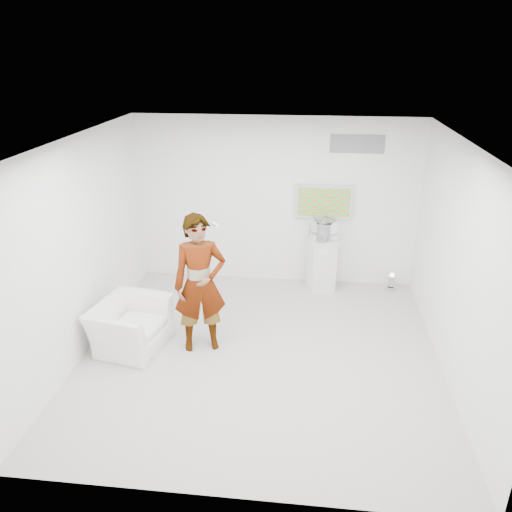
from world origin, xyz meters
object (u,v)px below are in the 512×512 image
(tv, at_px, (324,202))
(pedestal, at_px, (321,264))
(person, at_px, (200,284))
(floor_uplight, at_px, (391,282))
(armchair, at_px, (130,325))

(tv, distance_m, pedestal, 1.11)
(person, xyz_separation_m, floor_uplight, (2.99, 2.18, -0.86))
(pedestal, height_order, floor_uplight, pedestal)
(pedestal, bearing_deg, armchair, -141.68)
(person, bearing_deg, tv, 36.08)
(tv, relative_size, armchair, 0.95)
(person, xyz_separation_m, pedestal, (1.72, 2.06, -0.53))
(armchair, distance_m, pedestal, 3.51)
(person, xyz_separation_m, armchair, (-1.03, -0.11, -0.67))
(tv, relative_size, person, 0.50)
(person, height_order, pedestal, person)
(person, relative_size, armchair, 1.91)
(tv, xyz_separation_m, person, (-1.71, -2.36, -0.54))
(tv, xyz_separation_m, floor_uplight, (1.27, -0.18, -1.40))
(person, height_order, armchair, person)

